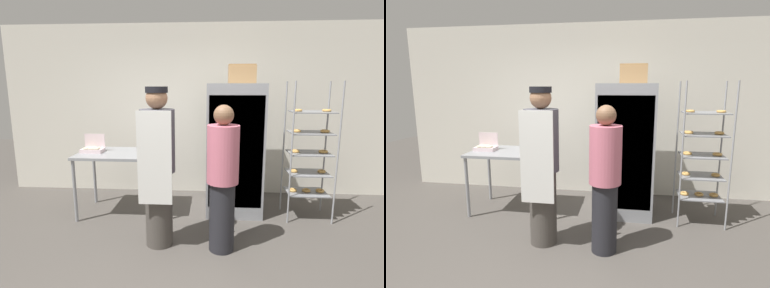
# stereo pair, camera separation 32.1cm
# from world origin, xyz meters

# --- Properties ---
(ground_plane) EXTENTS (14.00, 14.00, 0.00)m
(ground_plane) POSITION_xyz_m (0.00, 0.00, 0.00)
(ground_plane) COLOR #4C4742
(back_wall) EXTENTS (6.40, 0.12, 2.76)m
(back_wall) POSITION_xyz_m (0.00, 2.35, 1.38)
(back_wall) COLOR silver
(back_wall) RESTS_ON ground_plane
(refrigerator) EXTENTS (0.76, 0.78, 1.81)m
(refrigerator) POSITION_xyz_m (0.57, 1.53, 0.91)
(refrigerator) COLOR gray
(refrigerator) RESTS_ON ground_plane
(baking_rack) EXTENTS (0.60, 0.46, 1.84)m
(baking_rack) POSITION_xyz_m (1.56, 1.36, 0.90)
(baking_rack) COLOR #93969B
(baking_rack) RESTS_ON ground_plane
(prep_counter) EXTENTS (1.12, 0.75, 0.88)m
(prep_counter) POSITION_xyz_m (-1.01, 1.33, 0.78)
(prep_counter) COLOR gray
(prep_counter) RESTS_ON ground_plane
(donut_box) EXTENTS (0.29, 0.20, 0.24)m
(donut_box) POSITION_xyz_m (-1.39, 1.33, 0.92)
(donut_box) COLOR silver
(donut_box) RESTS_ON prep_counter
(blender_pitcher) EXTENTS (0.14, 0.14, 0.29)m
(blender_pitcher) POSITION_xyz_m (-0.62, 1.33, 1.01)
(blender_pitcher) COLOR black
(blender_pitcher) RESTS_ON prep_counter
(cardboard_storage_box) EXTENTS (0.36, 0.31, 0.26)m
(cardboard_storage_box) POSITION_xyz_m (0.66, 1.56, 1.94)
(cardboard_storage_box) COLOR #A87F51
(cardboard_storage_box) RESTS_ON refrigerator
(person_baker) EXTENTS (0.38, 0.39, 1.77)m
(person_baker) POSITION_xyz_m (-0.32, 0.50, 0.92)
(person_baker) COLOR #47423D
(person_baker) RESTS_ON ground_plane
(person_customer) EXTENTS (0.34, 0.34, 1.59)m
(person_customer) POSITION_xyz_m (0.38, 0.42, 0.81)
(person_customer) COLOR #232328
(person_customer) RESTS_ON ground_plane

